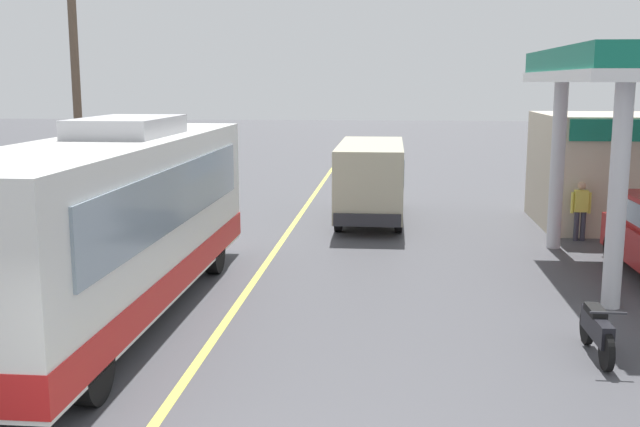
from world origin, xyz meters
name	(u,v)px	position (x,y,z in m)	size (l,w,h in m)	color
ground	(305,209)	(0.00, 20.00, 0.00)	(120.00, 120.00, 0.00)	#424247
lane_divider_stripe	(284,238)	(0.00, 15.00, 0.00)	(0.16, 50.00, 0.01)	#D8CC4C
coach_bus_main	(113,226)	(-2.14, 7.60, 1.72)	(2.60, 11.04, 3.69)	white
minibus_opposing_lane	(371,174)	(2.34, 18.10, 1.47)	(2.04, 6.13, 2.44)	#BFB799
motorcycle_parked_forecourt	(597,330)	(6.33, 6.24, 0.44)	(0.55, 1.80, 0.92)	black
pedestrian_near_pump	(581,208)	(8.23, 15.39, 0.93)	(0.55, 0.22, 1.66)	#33333F
utility_pole_roadside	(77,92)	(-5.96, 15.22, 4.08)	(1.80, 0.24, 7.81)	brown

